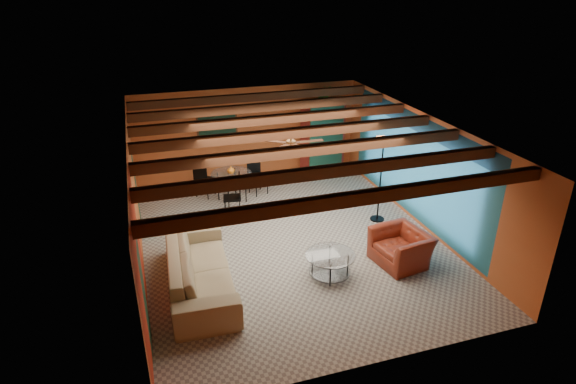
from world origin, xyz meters
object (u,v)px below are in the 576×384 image
object	(u,v)px
armchair	(401,247)
dining_table	(232,182)
vase	(230,158)
potted_plant	(324,94)
coffee_table	(330,265)
floor_lamp	(380,180)
sofa	(200,269)
armoire	(323,138)

from	to	relation	value
armchair	dining_table	xyz separation A→B (m)	(-2.77, 4.04, 0.20)
armchair	vase	size ratio (longest dim) A/B	5.41
potted_plant	coffee_table	bearing A→B (deg)	-109.60
dining_table	coffee_table	bearing A→B (deg)	-73.97
coffee_table	potted_plant	distance (m)	5.99
floor_lamp	vase	size ratio (longest dim) A/B	10.32
coffee_table	floor_lamp	bearing A→B (deg)	43.04
potted_plant	dining_table	bearing A→B (deg)	-158.49
floor_lamp	potted_plant	xyz separation A→B (m)	(-0.18, 3.34, 1.37)
sofa	armchair	world-z (taller)	sofa
armchair	potted_plant	distance (m)	5.64
floor_lamp	armchair	bearing A→B (deg)	-103.38
sofa	coffee_table	xyz separation A→B (m)	(2.54, -0.39, -0.18)
coffee_table	armoire	distance (m)	5.64
armoire	vase	bearing A→B (deg)	-178.76
coffee_table	potted_plant	xyz separation A→B (m)	(1.87, 5.26, 2.17)
armoire	potted_plant	world-z (taller)	potted_plant
armoire	floor_lamp	distance (m)	3.34
armoire	dining_table	bearing A→B (deg)	-178.76
sofa	floor_lamp	world-z (taller)	floor_lamp
dining_table	floor_lamp	world-z (taller)	floor_lamp
sofa	armchair	size ratio (longest dim) A/B	2.68
sofa	potted_plant	size ratio (longest dim) A/B	5.72
armchair	armoire	world-z (taller)	armoire
armchair	potted_plant	xyz separation A→B (m)	(0.27, 5.24, 2.07)
sofa	coffee_table	distance (m)	2.57
sofa	vase	xyz separation A→B (m)	(1.37, 3.67, 0.78)
dining_table	vase	bearing A→B (deg)	180.00
floor_lamp	potted_plant	world-z (taller)	potted_plant
sofa	vase	distance (m)	4.00
armchair	dining_table	distance (m)	4.90
coffee_table	dining_table	distance (m)	4.24
armchair	dining_table	size ratio (longest dim) A/B	0.52
armchair	coffee_table	distance (m)	1.61
armchair	armoire	xyz separation A→B (m)	(0.27, 5.24, 0.72)
sofa	armoire	distance (m)	6.60
dining_table	vase	xyz separation A→B (m)	(-0.00, 0.00, 0.66)
floor_lamp	potted_plant	bearing A→B (deg)	93.11
floor_lamp	vase	bearing A→B (deg)	146.36
coffee_table	potted_plant	size ratio (longest dim) A/B	1.92
sofa	potted_plant	xyz separation A→B (m)	(4.41, 4.87, 1.99)
dining_table	armoire	xyz separation A→B (m)	(3.04, 1.20, 0.53)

